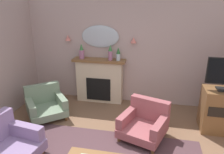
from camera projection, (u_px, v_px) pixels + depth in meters
wall_back at (129, 51)px, 5.40m from camera, size 6.25×0.10×2.73m
fireplace at (100, 81)px, 5.60m from camera, size 1.36×0.36×1.16m
mantel_vase_centre at (82, 52)px, 5.40m from camera, size 0.13×0.13×0.38m
mantel_vase_right at (110, 52)px, 5.25m from camera, size 0.10×0.10×0.39m
mantel_vase_left at (118, 54)px, 5.22m from camera, size 0.10×0.10×0.33m
wall_mirror at (100, 37)px, 5.35m from camera, size 0.96×0.06×0.56m
wall_sconce_left at (68, 38)px, 5.48m from camera, size 0.14×0.14×0.14m
wall_sconce_right at (133, 40)px, 5.16m from camera, size 0.14×0.14×0.14m
armchair_near_fireplace at (46, 104)px, 4.92m from camera, size 1.14×1.14×0.71m
armchair_by_coffee_table at (145, 122)px, 4.17m from camera, size 1.03×1.04×0.71m
tv_cabinet at (222, 110)px, 4.32m from camera, size 0.80×0.57×0.90m
potted_plant_small_fern at (46, 95)px, 5.46m from camera, size 0.34×0.31×0.61m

